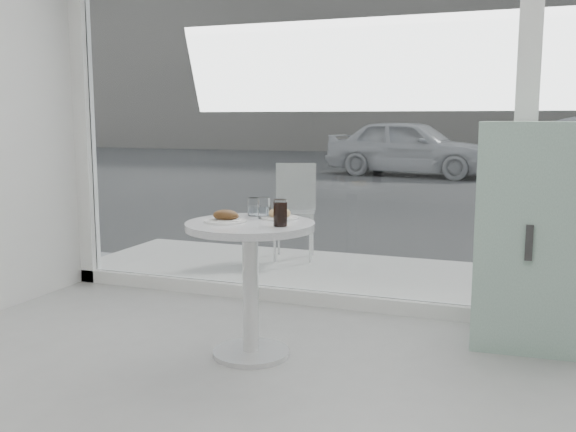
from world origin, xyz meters
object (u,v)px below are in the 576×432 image
at_px(cola_glass, 280,213).
at_px(car_white, 411,147).
at_px(patio_chair, 295,204).
at_px(plate_donut, 280,215).
at_px(water_tumbler_a, 253,208).
at_px(mint_cabinet, 529,236).
at_px(main_table, 250,261).
at_px(plate_fritter, 226,217).
at_px(water_tumbler_b, 264,209).

bearing_deg(cola_glass, car_white, 96.62).
distance_m(patio_chair, plate_donut, 2.30).
height_order(water_tumbler_a, cola_glass, cola_glass).
bearing_deg(mint_cabinet, cola_glass, -151.21).
distance_m(main_table, plate_fritter, 0.28).
bearing_deg(mint_cabinet, main_table, -156.84).
xyz_separation_m(car_white, plate_fritter, (1.07, -12.06, 0.13)).
xyz_separation_m(patio_chair, car_white, (-0.61, 9.65, 0.12)).
relative_size(mint_cabinet, plate_fritter, 5.64).
xyz_separation_m(main_table, cola_glass, (0.20, -0.06, 0.29)).
xyz_separation_m(water_tumbler_b, cola_glass, (0.19, -0.23, 0.02)).
bearing_deg(water_tumbler_a, cola_glass, -45.72).
distance_m(mint_cabinet, car_white, 11.60).
xyz_separation_m(main_table, water_tumbler_a, (-0.08, 0.23, 0.27)).
distance_m(car_white, water_tumbler_b, 11.91).
relative_size(mint_cabinet, plate_donut, 6.09).
bearing_deg(mint_cabinet, water_tumbler_a, -165.44).
bearing_deg(plate_fritter, patio_chair, 100.96).
relative_size(mint_cabinet, cola_glass, 9.25).
distance_m(main_table, patio_chair, 2.43).
distance_m(car_white, cola_glass, 12.16).
relative_size(car_white, plate_donut, 18.11).
distance_m(plate_fritter, water_tumbler_a, 0.28).
height_order(car_white, cola_glass, car_white).
distance_m(mint_cabinet, patio_chair, 2.62).
bearing_deg(plate_fritter, car_white, 95.08).
xyz_separation_m(patio_chair, water_tumbler_a, (0.51, -2.13, 0.27)).
distance_m(patio_chair, water_tumbler_b, 2.29).
bearing_deg(water_tumbler_b, patio_chair, 105.47).
xyz_separation_m(water_tumbler_a, cola_glass, (0.28, -0.29, 0.02)).
height_order(patio_chair, plate_donut, patio_chair).
bearing_deg(car_white, cola_glass, -163.74).
height_order(mint_cabinet, plate_fritter, mint_cabinet).
relative_size(patio_chair, water_tumbler_b, 7.34).
height_order(car_white, plate_donut, car_white).
relative_size(car_white, water_tumbler_a, 36.71).
distance_m(plate_fritter, cola_glass, 0.33).
height_order(mint_cabinet, car_white, car_white).
xyz_separation_m(plate_fritter, water_tumbler_a, (0.05, 0.27, 0.02)).
bearing_deg(patio_chair, water_tumbler_b, -89.25).
height_order(patio_chair, cola_glass, patio_chair).
height_order(main_table, mint_cabinet, mint_cabinet).
relative_size(plate_donut, cola_glass, 1.52).
relative_size(main_table, cola_glass, 5.38).
bearing_deg(water_tumbler_b, cola_glass, -50.75).
distance_m(main_table, cola_glass, 0.36).
height_order(main_table, water_tumbler_a, water_tumbler_a).
bearing_deg(plate_fritter, plate_donut, 43.47).
xyz_separation_m(patio_chair, plate_fritter, (0.47, -2.40, 0.25)).
bearing_deg(plate_donut, mint_cabinet, 21.99).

